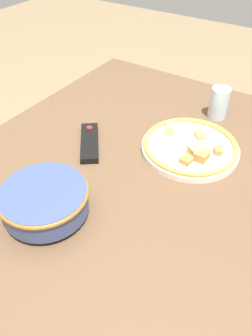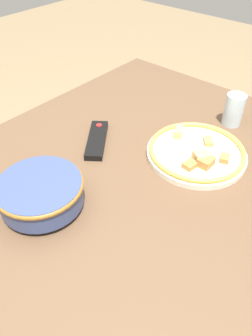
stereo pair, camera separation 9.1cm
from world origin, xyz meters
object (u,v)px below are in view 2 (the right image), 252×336
noodle_bowl (41,192)px  drinking_glass (234,110)px  food_plate (197,152)px  tv_remote (97,140)px

noodle_bowl → drinking_glass: 0.70m
noodle_bowl → food_plate: size_ratio=0.74×
food_plate → drinking_glass: (0.24, 0.01, 0.04)m
noodle_bowl → drinking_glass: bearing=-15.8°
food_plate → drinking_glass: bearing=1.2°
noodle_bowl → food_plate: bearing=-24.3°
noodle_bowl → drinking_glass: drinking_glass is taller
food_plate → tv_remote: bearing=117.3°
noodle_bowl → tv_remote: bearing=16.9°
drinking_glass → tv_remote: bearing=144.1°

